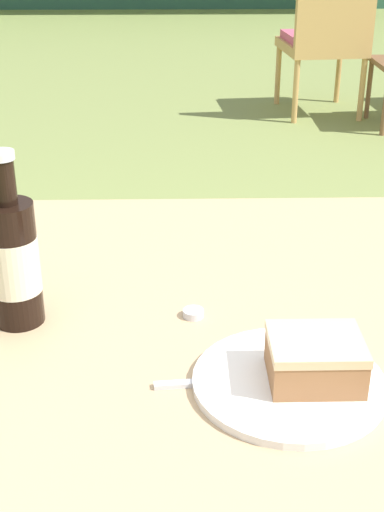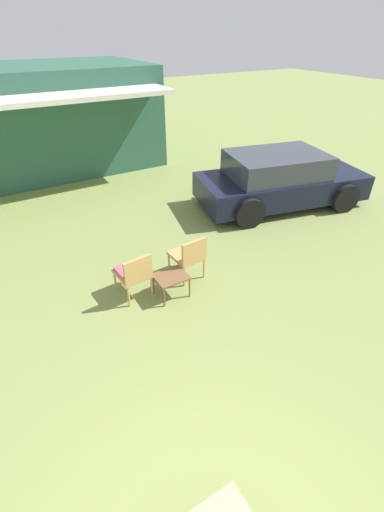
{
  "view_description": "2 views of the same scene",
  "coord_description": "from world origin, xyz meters",
  "views": [
    {
      "loc": [
        -0.02,
        -0.8,
        1.22
      ],
      "look_at": [
        0.0,
        0.1,
        0.78
      ],
      "focal_mm": 50.0,
      "sensor_mm": 36.0,
      "label": 1
    },
    {
      "loc": [
        -0.53,
        -0.49,
        3.82
      ],
      "look_at": [
        1.68,
        3.24,
        0.9
      ],
      "focal_mm": 24.0,
      "sensor_mm": 36.0,
      "label": 2
    }
  ],
  "objects": [
    {
      "name": "parked_car",
      "position": [
        5.44,
        5.35,
        0.65
      ],
      "size": [
        4.38,
        2.63,
        1.32
      ],
      "rotation": [
        0.0,
        0.0,
        -0.22
      ],
      "color": "black",
      "rests_on": "ground_plane"
    },
    {
      "name": "wicker_chair_cushioned",
      "position": [
        0.93,
        3.85,
        0.49
      ],
      "size": [
        0.53,
        0.6,
        0.85
      ],
      "rotation": [
        0.0,
        0.0,
        3.23
      ],
      "color": "tan",
      "rests_on": "ground_plane"
    },
    {
      "name": "wicker_chair_plain",
      "position": [
        1.96,
        3.82,
        0.49
      ],
      "size": [
        0.52,
        0.59,
        0.85
      ],
      "rotation": [
        0.0,
        0.0,
        3.21
      ],
      "color": "tan",
      "rests_on": "ground_plane"
    },
    {
      "name": "garden_side_table",
      "position": [
        1.46,
        3.55,
        0.35
      ],
      "size": [
        0.53,
        0.45,
        0.4
      ],
      "color": "brown",
      "rests_on": "ground_plane"
    }
  ]
}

